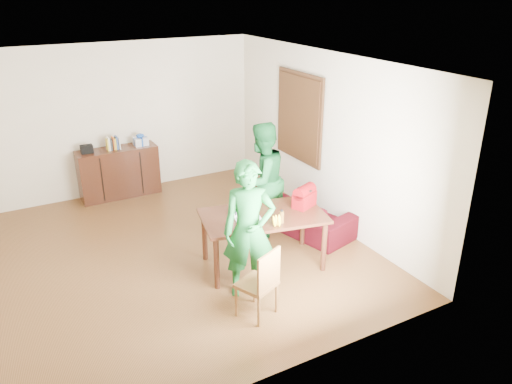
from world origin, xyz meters
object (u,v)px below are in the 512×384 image
laptop (248,217)px  sofa (297,210)px  table (263,221)px  person_near (249,230)px  bottle (282,216)px  chair (257,296)px  person_far (262,180)px  red_bag (304,198)px

laptop → sofa: laptop is taller
table → person_near: (-0.48, -0.49, 0.21)m
bottle → sofa: bearing=48.4°
person_near → laptop: (0.23, 0.45, -0.06)m
sofa → laptop: bearing=107.5°
chair → sofa: bearing=22.1°
table → laptop: size_ratio=4.68×
person_near → bottle: size_ratio=9.51×
chair → person_near: 0.78m
person_far → laptop: bearing=34.0°
person_far → sofa: person_far is taller
laptop → chair: bearing=-99.4°
person_near → chair: bearing=-84.1°
chair → person_far: (1.06, 1.78, 0.63)m
person_near → sofa: 2.09m
table → red_bag: (0.62, -0.05, 0.22)m
table → laptop: bearing=-158.5°
table → person_far: bearing=73.6°
bottle → laptop: bearing=140.5°
person_far → bottle: size_ratio=9.64×
laptop → bottle: laptop is taller
chair → person_far: size_ratio=0.50×
chair → person_near: bearing=49.9°
person_near → laptop: size_ratio=4.59×
laptop → red_bag: (0.87, -0.00, 0.08)m
person_far → table: bearing=44.3°
chair → bottle: size_ratio=4.84×
bottle → chair: bearing=-138.1°
red_bag → sofa: 1.11m
red_bag → person_near: bearing=179.0°
chair → person_far: 2.17m
red_bag → table: bearing=152.7°
person_far → red_bag: (0.18, -0.87, 0.00)m
table → person_far: 0.97m
table → person_far: (0.45, 0.83, 0.22)m
person_far → chair: bearing=41.7°
laptop → table: bearing=22.3°
chair → sofa: size_ratio=0.46×
person_far → sofa: (0.62, -0.05, -0.60)m
person_far → red_bag: person_far is taller
bottle → sofa: size_ratio=0.09×
person_near → red_bag: 1.19m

